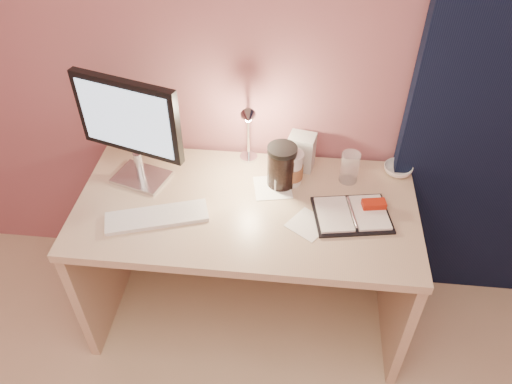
# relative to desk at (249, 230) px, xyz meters

# --- Properties ---
(room) EXTENTS (3.50, 3.50, 3.50)m
(room) POSITION_rel_desk_xyz_m (0.95, 0.24, 0.63)
(room) COLOR #C6B28E
(room) RESTS_ON ground
(desk) EXTENTS (1.40, 0.70, 0.73)m
(desk) POSITION_rel_desk_xyz_m (0.00, 0.00, 0.00)
(desk) COLOR tan
(desk) RESTS_ON ground
(monitor) EXTENTS (0.45, 0.22, 0.49)m
(monitor) POSITION_rel_desk_xyz_m (-0.47, 0.04, 0.52)
(monitor) COLOR silver
(monitor) RESTS_ON desk
(keyboard) EXTENTS (0.42, 0.24, 0.02)m
(keyboard) POSITION_rel_desk_xyz_m (-0.34, -0.19, 0.23)
(keyboard) COLOR white
(keyboard) RESTS_ON desk
(planner) EXTENTS (0.33, 0.27, 0.05)m
(planner) POSITION_rel_desk_xyz_m (0.43, -0.09, 0.24)
(planner) COLOR black
(planner) RESTS_ON desk
(paper_a) EXTENTS (0.18, 0.18, 0.00)m
(paper_a) POSITION_rel_desk_xyz_m (0.10, 0.04, 0.23)
(paper_a) COLOR white
(paper_a) RESTS_ON desk
(paper_b) EXTENTS (0.19, 0.19, 0.00)m
(paper_b) POSITION_rel_desk_xyz_m (0.26, -0.16, 0.23)
(paper_b) COLOR white
(paper_b) RESTS_ON desk
(coffee_cup) EXTENTS (0.10, 0.10, 0.15)m
(coffee_cup) POSITION_rel_desk_xyz_m (0.18, 0.09, 0.30)
(coffee_cup) COLOR silver
(coffee_cup) RESTS_ON desk
(clear_cup) EXTENTS (0.08, 0.08, 0.14)m
(clear_cup) POSITION_rel_desk_xyz_m (0.42, 0.13, 0.30)
(clear_cup) COLOR white
(clear_cup) RESTS_ON desk
(bowl) EXTENTS (0.16, 0.16, 0.04)m
(bowl) POSITION_rel_desk_xyz_m (0.64, 0.20, 0.25)
(bowl) COLOR white
(bowl) RESTS_ON desk
(lotion_bottle) EXTENTS (0.05, 0.05, 0.09)m
(lotion_bottle) POSITION_rel_desk_xyz_m (0.12, 0.04, 0.27)
(lotion_bottle) COLOR silver
(lotion_bottle) RESTS_ON desk
(dark_jar) EXTENTS (0.12, 0.12, 0.17)m
(dark_jar) POSITION_rel_desk_xyz_m (0.13, 0.08, 0.31)
(dark_jar) COLOR black
(dark_jar) RESTS_ON desk
(product_box) EXTENTS (0.13, 0.11, 0.17)m
(product_box) POSITION_rel_desk_xyz_m (0.21, 0.20, 0.31)
(product_box) COLOR silver
(product_box) RESTS_ON desk
(desk_lamp) EXTENTS (0.09, 0.21, 0.34)m
(desk_lamp) POSITION_rel_desk_xyz_m (-0.04, 0.15, 0.44)
(desk_lamp) COLOR silver
(desk_lamp) RESTS_ON desk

